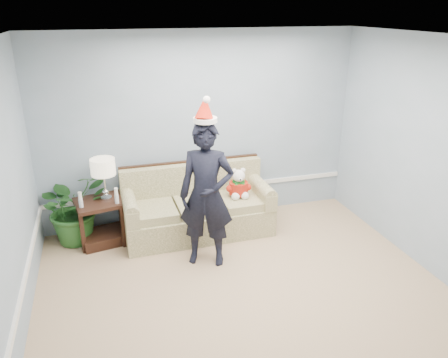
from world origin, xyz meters
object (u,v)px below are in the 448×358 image
table_lamp (103,169)px  teddy_bear (239,186)px  man (207,195)px  sofa (197,209)px  side_table (103,226)px  houseplant (74,207)px

table_lamp → teddy_bear: 1.82m
man → teddy_bear: bearing=70.1°
sofa → man: 0.98m
sofa → table_lamp: 1.39m
side_table → table_lamp: bearing=21.8°
sofa → side_table: 1.28m
sofa → side_table: bearing=177.7°
houseplant → teddy_bear: 2.22m
houseplant → table_lamp: bearing=-16.6°
teddy_bear → side_table: bearing=-179.2°
sofa → teddy_bear: bearing=-10.2°
side_table → houseplant: houseplant is taller
houseplant → man: (1.56, -1.00, 0.40)m
man → houseplant: bearing=169.5°
side_table → man: man is taller
houseplant → man: 1.90m
sofa → houseplant: bearing=172.5°
side_table → table_lamp: 0.80m
sofa → man: (-0.05, -0.80, 0.56)m
houseplant → man: bearing=-32.6°
sofa → houseplant: houseplant is taller
houseplant → man: size_ratio=0.56×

